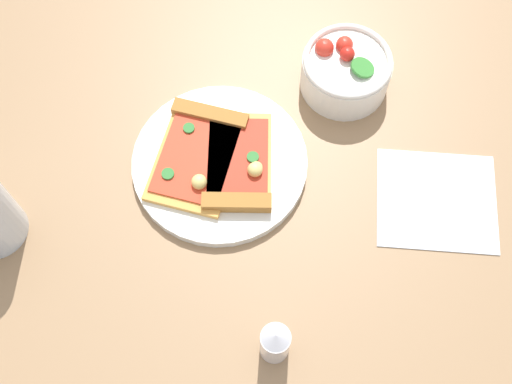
# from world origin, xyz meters

# --- Properties ---
(ground_plane) EXTENTS (2.40, 2.40, 0.00)m
(ground_plane) POSITION_xyz_m (0.00, 0.00, 0.00)
(ground_plane) COLOR #93704C
(ground_plane) RESTS_ON ground
(plate) EXTENTS (0.23, 0.23, 0.01)m
(plate) POSITION_xyz_m (0.02, -0.00, 0.01)
(plate) COLOR silver
(plate) RESTS_ON ground_plane
(pizza_slice_near) EXTENTS (0.13, 0.16, 0.03)m
(pizza_slice_near) POSITION_xyz_m (-0.00, 0.01, 0.02)
(pizza_slice_near) COLOR gold
(pizza_slice_near) RESTS_ON plate
(pizza_slice_far) EXTENTS (0.09, 0.13, 0.03)m
(pizza_slice_far) POSITION_xyz_m (0.05, -0.02, 0.02)
(pizza_slice_far) COLOR #E5B256
(pizza_slice_far) RESTS_ON plate
(salad_bowl) EXTENTS (0.12, 0.12, 0.07)m
(salad_bowl) POSITION_xyz_m (0.19, 0.13, 0.03)
(salad_bowl) COLOR white
(salad_bowl) RESTS_ON ground_plane
(paper_napkin) EXTENTS (0.16, 0.14, 0.00)m
(paper_napkin) POSITION_xyz_m (0.30, -0.04, 0.00)
(paper_napkin) COLOR white
(paper_napkin) RESTS_ON ground_plane
(pepper_shaker) EXTENTS (0.03, 0.03, 0.08)m
(pepper_shaker) POSITION_xyz_m (0.10, -0.23, 0.04)
(pepper_shaker) COLOR silver
(pepper_shaker) RESTS_ON ground_plane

